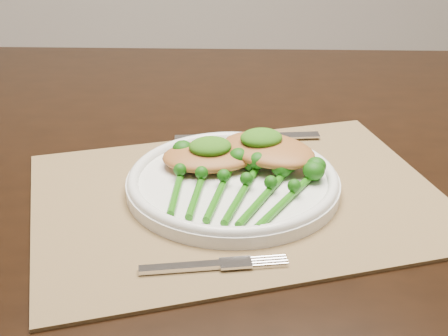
{
  "coord_description": "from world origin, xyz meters",
  "views": [
    {
      "loc": [
        -0.32,
        -0.86,
        1.13
      ],
      "look_at": [
        -0.23,
        -0.18,
        0.78
      ],
      "focal_mm": 50.0,
      "sensor_mm": 36.0,
      "label": 1
    }
  ],
  "objects": [
    {
      "name": "fork",
      "position": [
        -0.25,
        -0.35,
        0.76
      ],
      "size": [
        0.15,
        0.02,
        0.0
      ],
      "rotation": [
        0.0,
        0.0,
        -0.02
      ],
      "color": "silver",
      "rests_on": "placemat"
    },
    {
      "name": "dinner_plate",
      "position": [
        -0.22,
        -0.19,
        0.77
      ],
      "size": [
        0.26,
        0.26,
        0.02
      ],
      "color": "white",
      "rests_on": "placemat"
    },
    {
      "name": "pesto_dollop_right",
      "position": [
        -0.18,
        -0.15,
        0.8
      ],
      "size": [
        0.05,
        0.05,
        0.02
      ],
      "primitive_type": "ellipsoid",
      "color": "#1D4F0B",
      "rests_on": "chicken_fillet_right"
    },
    {
      "name": "broccolini_bundle",
      "position": [
        -0.23,
        -0.23,
        0.77
      ],
      "size": [
        0.21,
        0.22,
        0.04
      ],
      "rotation": [
        0.0,
        0.0,
        -0.43
      ],
      "color": "#1B620C",
      "rests_on": "dinner_plate"
    },
    {
      "name": "chicken_fillet_right",
      "position": [
        -0.17,
        -0.16,
        0.79
      ],
      "size": [
        0.15,
        0.15,
        0.03
      ],
      "primitive_type": "ellipsoid",
      "rotation": [
        0.0,
        0.0,
        -0.75
      ],
      "color": "#AE6B32",
      "rests_on": "dinner_plate"
    },
    {
      "name": "knife",
      "position": [
        -0.2,
        -0.05,
        0.76
      ],
      "size": [
        0.21,
        0.03,
        0.01
      ],
      "rotation": [
        0.0,
        0.0,
        -0.07
      ],
      "color": "silver",
      "rests_on": "placemat"
    },
    {
      "name": "pesto_dollop_left",
      "position": [
        -0.24,
        -0.15,
        0.8
      ],
      "size": [
        0.05,
        0.05,
        0.02
      ],
      "primitive_type": "ellipsoid",
      "color": "#1D4F0B",
      "rests_on": "chicken_fillet_left"
    },
    {
      "name": "placemat",
      "position": [
        -0.21,
        -0.21,
        0.75
      ],
      "size": [
        0.53,
        0.42,
        0.0
      ],
      "primitive_type": "cube",
      "rotation": [
        0.0,
        0.0,
        0.12
      ],
      "color": "olive",
      "rests_on": "dining_table"
    },
    {
      "name": "chicken_fillet_left",
      "position": [
        -0.24,
        -0.15,
        0.78
      ],
      "size": [
        0.12,
        0.09,
        0.02
      ],
      "primitive_type": "ellipsoid",
      "rotation": [
        0.0,
        0.0,
        -0.02
      ],
      "color": "#AE6B32",
      "rests_on": "dinner_plate"
    },
    {
      "name": "dining_table",
      "position": [
        -0.15,
        -0.03,
        0.38
      ],
      "size": [
        1.73,
        1.16,
        0.75
      ],
      "rotation": [
        0.0,
        0.0,
        -0.17
      ],
      "color": "black",
      "rests_on": "ground"
    }
  ]
}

